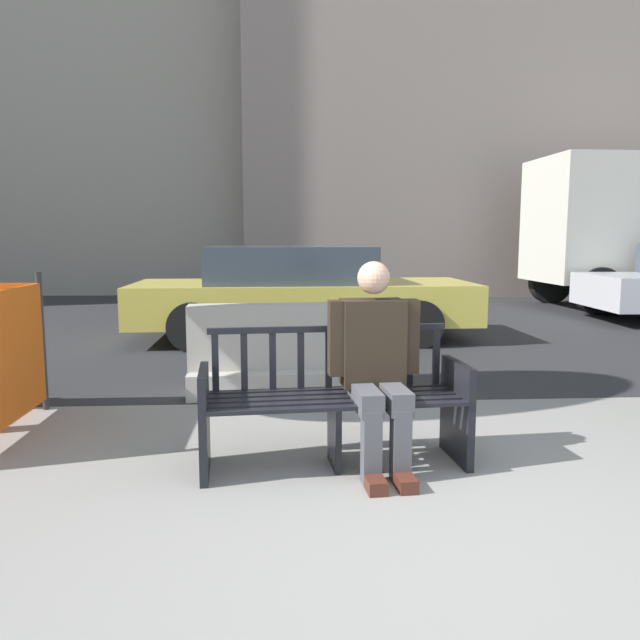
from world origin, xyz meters
The scene contains 6 objects.
ground_plane centered at (0.00, 0.00, 0.00)m, with size 200.00×200.00×0.00m, color gray.
street_asphalt centered at (0.00, 8.70, 0.00)m, with size 120.00×12.00×0.01m, color #28282B.
street_bench centered at (-0.43, 1.17, 0.40)m, with size 1.73×0.66×0.88m.
seated_person centered at (-0.17, 1.14, 0.69)m, with size 0.59×0.75×1.31m.
jersey_barrier_centre centered at (-0.64, 3.11, 0.34)m, with size 2.03×0.78×0.84m.
car_taxi_near centered at (-0.50, 6.21, 0.67)m, with size 4.83×2.04×1.33m.
Camera 1 is at (-0.76, -2.71, 1.47)m, focal length 35.00 mm.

